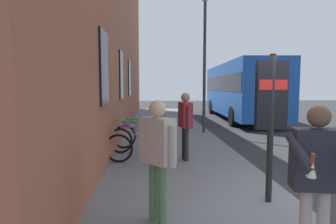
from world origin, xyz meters
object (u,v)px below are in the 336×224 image
bicycle_by_door (142,135)px  city_bus (240,88)px  tourist_with_hotdogs (317,169)px  bicycle_end_of_row (139,140)px  transit_info_sign (271,105)px  pedestrian_near_bus (158,149)px  bicycle_far_end (140,147)px  street_lamp (205,53)px  pedestrian_crossing_street (185,119)px

bicycle_by_door → city_bus: (8.57, -5.77, 1.41)m
tourist_with_hotdogs → bicycle_by_door: bearing=18.4°
bicycle_end_of_row → transit_info_sign: transit_info_sign is taller
pedestrian_near_bus → bicycle_by_door: bearing=4.6°
transit_info_sign → pedestrian_near_bus: 2.01m
city_bus → bicycle_far_end: bearing=151.0°
city_bus → pedestrian_near_bus: city_bus is taller
pedestrian_near_bus → street_lamp: street_lamp is taller
pedestrian_near_bus → transit_info_sign: bearing=-71.7°
city_bus → street_lamp: (-5.80, 3.30, 1.45)m
bicycle_far_end → transit_info_sign: transit_info_sign is taller
bicycle_far_end → street_lamp: size_ratio=0.32×
tourist_with_hotdogs → bicycle_far_end: bearing=25.2°
transit_info_sign → city_bus: (12.86, -3.53, 0.20)m
bicycle_far_end → bicycle_by_door: (1.80, 0.02, 0.00)m
city_bus → pedestrian_crossing_street: bearing=155.6°
transit_info_sign → pedestrian_near_bus: (-0.61, 1.84, -0.56)m
city_bus → tourist_with_hotdogs: bearing=165.5°
pedestrian_near_bus → bicycle_far_end: bearing=6.9°
bicycle_by_door → tourist_with_hotdogs: (-5.99, -1.99, 0.66)m
bicycle_by_door → pedestrian_crossing_street: bearing=-143.3°
bicycle_by_door → pedestrian_near_bus: pedestrian_near_bus is taller
bicycle_end_of_row → bicycle_by_door: same height
bicycle_end_of_row → city_bus: 11.13m
transit_info_sign → street_lamp: (7.06, -0.23, 1.65)m
pedestrian_near_bus → tourist_with_hotdogs: pedestrian_near_bus is taller
transit_info_sign → pedestrian_crossing_street: 2.97m
bicycle_far_end → bicycle_by_door: size_ratio=1.01×
pedestrian_crossing_street → pedestrian_near_bus: pedestrian_crossing_street is taller
bicycle_by_door → tourist_with_hotdogs: size_ratio=1.03×
bicycle_far_end → pedestrian_near_bus: size_ratio=1.04×
bicycle_end_of_row → bicycle_by_door: 0.81m
tourist_with_hotdogs → pedestrian_near_bus: bearing=55.7°
transit_info_sign → street_lamp: street_lamp is taller
bicycle_by_door → city_bus: bearing=-33.9°
bicycle_far_end → bicycle_end_of_row: (0.99, 0.07, 0.00)m
bicycle_by_door → transit_info_sign: transit_info_sign is taller
bicycle_end_of_row → bicycle_by_door: size_ratio=1.01×
pedestrian_crossing_street → street_lamp: bearing=-16.6°
transit_info_sign → pedestrian_near_bus: size_ratio=1.41×
transit_info_sign → tourist_with_hotdogs: size_ratio=1.41×
bicycle_end_of_row → transit_info_sign: (-3.48, -2.28, 1.21)m
transit_info_sign → tourist_with_hotdogs: bearing=172.0°
bicycle_far_end → tourist_with_hotdogs: (-4.19, -1.97, 0.66)m
bicycle_far_end → street_lamp: street_lamp is taller
bicycle_end_of_row → city_bus: bearing=-31.8°
pedestrian_crossing_street → tourist_with_hotdogs: bearing=-169.5°
pedestrian_crossing_street → tourist_with_hotdogs: size_ratio=1.02×
pedestrian_crossing_street → pedestrian_near_bus: 3.42m
bicycle_end_of_row → pedestrian_crossing_street: 1.59m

